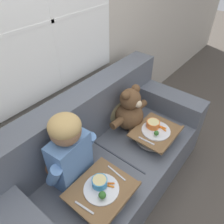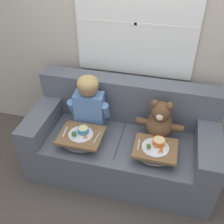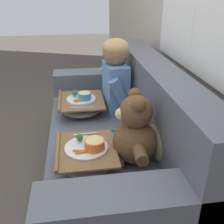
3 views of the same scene
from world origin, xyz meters
The scene contains 9 objects.
ground_plane centered at (0.00, 0.00, 0.00)m, with size 14.00×14.00×0.00m, color #4C443D.
wall_back_with_window centered at (0.00, 0.57, 1.30)m, with size 8.00×0.08×2.60m.
couch centered at (0.00, 0.06, 0.34)m, with size 1.86×0.86×0.92m.
throw_pillow_behind_child centered at (-0.36, 0.25, 0.62)m, with size 0.36×0.17×0.37m.
throw_pillow_behind_teddy centered at (0.36, 0.25, 0.62)m, with size 0.33×0.16×0.34m.
child_figure centered at (-0.36, 0.09, 0.78)m, with size 0.42×0.21×0.59m.
teddy_bear centered at (0.35, 0.08, 0.64)m, with size 0.46×0.32×0.43m.
lap_tray_child centered at (-0.35, -0.19, 0.52)m, with size 0.41×0.36×0.18m.
lap_tray_teddy centered at (0.36, -0.19, 0.52)m, with size 0.39×0.34×0.17m.
Camera 2 is at (0.39, -1.91, 2.24)m, focal length 42.00 mm.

